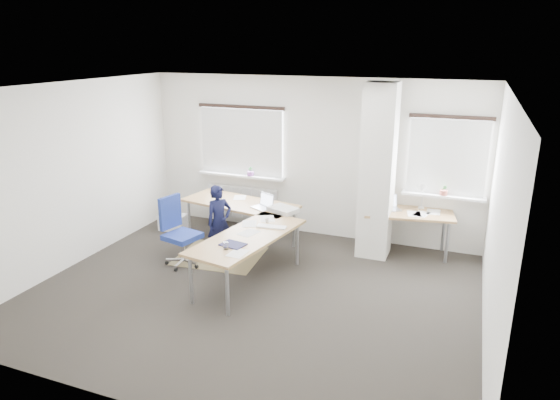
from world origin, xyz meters
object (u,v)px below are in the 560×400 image
at_px(desk_main, 246,220).
at_px(task_chair, 181,246).
at_px(person, 219,222).
at_px(desk_side, 408,214).

height_order(desk_main, task_chair, task_chair).
xyz_separation_m(desk_main, person, (-0.47, -0.01, -0.09)).
bearing_deg(task_chair, person, 61.49).
xyz_separation_m(task_chair, person, (0.43, 0.48, 0.30)).
bearing_deg(desk_main, desk_side, 37.64).
height_order(task_chair, person, person).
relative_size(desk_main, desk_side, 1.98).
xyz_separation_m(desk_main, task_chair, (-0.90, -0.49, -0.39)).
bearing_deg(task_chair, desk_side, 41.32).
relative_size(desk_side, task_chair, 1.38).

